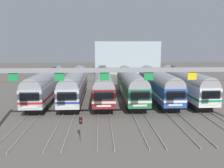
{
  "coord_description": "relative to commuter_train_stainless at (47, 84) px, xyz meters",
  "views": [
    {
      "loc": [
        -2.58,
        -35.59,
        8.65
      ],
      "look_at": [
        -0.71,
        0.4,
        2.51
      ],
      "focal_mm": 36.87,
      "sensor_mm": 36.0,
      "label": 1
    }
  ],
  "objects": [
    {
      "name": "ground_plane",
      "position": [
        10.84,
        0.0,
        -2.69
      ],
      "size": [
        160.0,
        160.0,
        0.0
      ],
      "primitive_type": "plane",
      "color": "#5B564F"
    },
    {
      "name": "commuter_train_green",
      "position": [
        13.01,
        -0.0,
        -0.0
      ],
      "size": [
        2.88,
        18.06,
        4.77
      ],
      "color": "#236B42",
      "rests_on": "ground"
    },
    {
      "name": "yard_signal_mast",
      "position": [
        6.51,
        -16.02,
        -0.99
      ],
      "size": [
        0.28,
        0.35,
        2.42
      ],
      "color": "#59595E",
      "rests_on": "ground"
    },
    {
      "name": "commuter_train_stainless",
      "position": [
        0.0,
        0.0,
        0.0
      ],
      "size": [
        2.88,
        18.06,
        5.05
      ],
      "color": "#B2B5BA",
      "rests_on": "ground"
    },
    {
      "name": "commuter_train_maroon",
      "position": [
        8.68,
        0.0,
        0.0
      ],
      "size": [
        2.88,
        18.06,
        5.05
      ],
      "color": "maroon",
      "rests_on": "ground"
    },
    {
      "name": "commuter_train_blue",
      "position": [
        17.35,
        -0.0,
        -0.0
      ],
      "size": [
        2.88,
        18.06,
        4.77
      ],
      "color": "#284C9E",
      "rests_on": "ground"
    },
    {
      "name": "track_bed",
      "position": [
        10.84,
        17.0,
        -2.61
      ],
      "size": [
        23.19,
        70.0,
        0.15
      ],
      "color": "gray",
      "rests_on": "ground"
    },
    {
      "name": "catenary_gantry",
      "position": [
        10.84,
        -13.5,
        2.69
      ],
      "size": [
        26.93,
        0.44,
        6.97
      ],
      "color": "gray",
      "rests_on": "ground"
    },
    {
      "name": "commuter_train_white",
      "position": [
        21.69,
        0.0,
        0.0
      ],
      "size": [
        2.88,
        18.06,
        5.05
      ],
      "color": "white",
      "rests_on": "ground"
    },
    {
      "name": "maintenance_building",
      "position": [
        16.57,
        37.33,
        2.16
      ],
      "size": [
        19.58,
        10.0,
        9.7
      ],
      "primitive_type": "cube",
      "color": "#9EB2B7",
      "rests_on": "ground"
    },
    {
      "name": "commuter_train_silver",
      "position": [
        4.34,
        -0.0,
        -0.0
      ],
      "size": [
        2.88,
        18.06,
        4.77
      ],
      "color": "silver",
      "rests_on": "ground"
    }
  ]
}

